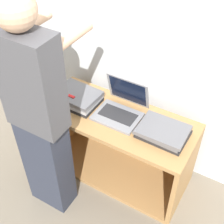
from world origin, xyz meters
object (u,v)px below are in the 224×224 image
at_px(laptop_open, 121,108).
at_px(person, 39,118).
at_px(laptop_stack_right, 163,132).
at_px(laptop_stack_left, 77,97).

bearing_deg(laptop_open, person, -120.48).
relative_size(laptop_open, laptop_stack_right, 0.95).
bearing_deg(person, laptop_stack_left, 96.08).
height_order(laptop_stack_left, laptop_stack_right, laptop_stack_left).
distance_m(laptop_open, laptop_stack_right, 0.39).
height_order(laptop_stack_left, person, person).
distance_m(laptop_stack_right, person, 0.90).
relative_size(laptop_stack_left, person, 0.21).
distance_m(laptop_stack_left, person, 0.54).
bearing_deg(laptop_open, laptop_stack_left, -171.44).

